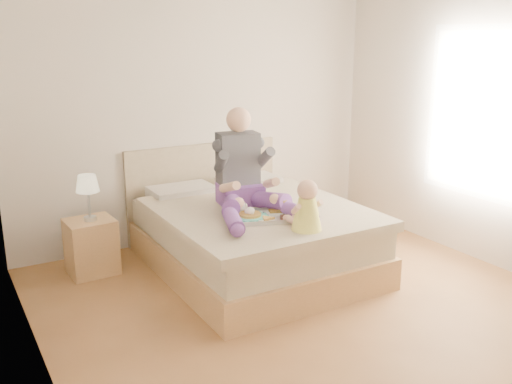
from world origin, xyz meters
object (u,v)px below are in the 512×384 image
bed (249,233)px  baby (306,209)px  nightstand (91,246)px  adult (245,179)px  tray (262,214)px

bed → baby: (0.03, -0.87, 0.46)m
nightstand → adult: (1.23, -0.66, 0.62)m
nightstand → baby: 2.03m
tray → baby: (0.16, -0.42, 0.13)m
adult → tray: size_ratio=1.96×
bed → adult: 0.58m
nightstand → bed: bearing=-25.5°
adult → baby: size_ratio=2.81×
tray → adult: bearing=103.4°
nightstand → baby: (1.36, -1.42, 0.52)m
adult → tray: 0.41m
adult → nightstand: bearing=160.9°
bed → adult: adult is taller
adult → bed: bearing=56.7°
bed → tray: size_ratio=3.74×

